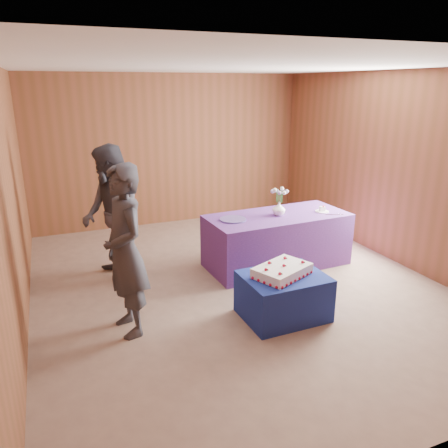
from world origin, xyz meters
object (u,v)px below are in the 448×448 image
serving_table (277,240)px  sheet_cake (282,271)px  guest_left (125,252)px  guest_right (112,216)px  vase (279,209)px  cake_table (283,296)px

serving_table → sheet_cake: (-0.67, -1.33, 0.18)m
serving_table → guest_left: 2.55m
sheet_cake → guest_right: (-1.57, 1.65, 0.35)m
sheet_cake → vase: vase is taller
cake_table → guest_right: bearing=132.5°
sheet_cake → vase: 1.51m
vase → guest_left: guest_left is taller
vase → guest_right: (-2.24, 0.34, 0.06)m
cake_table → guest_left: 1.80m
vase → sheet_cake: bearing=-117.3°
serving_table → guest_left: guest_left is taller
guest_left → guest_right: 1.31m
cake_table → guest_left: (-1.64, 0.36, 0.65)m
serving_table → guest_right: bearing=169.3°
guest_left → guest_right: (0.06, 1.31, 0.01)m
sheet_cake → cake_table: bearing=-58.2°
serving_table → guest_left: bearing=-159.3°
cake_table → sheet_cake: bearing=144.2°
cake_table → serving_table: 1.50m
cake_table → guest_right: (-1.59, 1.67, 0.65)m
sheet_cake → guest_right: size_ratio=0.42×
sheet_cake → vase: bearing=39.2°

